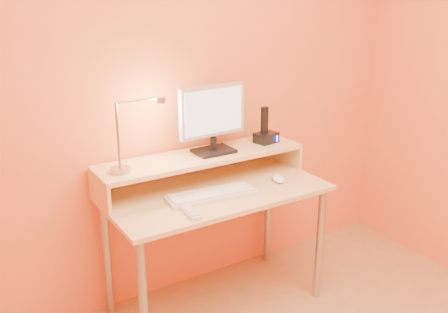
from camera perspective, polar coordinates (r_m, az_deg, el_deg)
wall_back at (r=2.78m, az=-4.43°, el=8.42°), size 3.00×0.04×2.50m
desk_leg_fl at (r=2.43m, az=-9.34°, el=-16.64°), size 0.04×0.04×0.69m
desk_leg_fr at (r=2.94m, az=11.05°, el=-9.97°), size 0.04×0.04×0.69m
desk_leg_bl at (r=2.83m, az=-13.39°, el=-11.42°), size 0.04×0.04×0.69m
desk_leg_br at (r=3.28m, az=5.12°, el=-6.56°), size 0.04×0.04×0.69m
desk_lower at (r=2.66m, az=-0.93°, el=-4.17°), size 1.20×0.60×0.02m
shelf_riser_left at (r=2.54m, az=-14.26°, el=-3.99°), size 0.02×0.30×0.14m
shelf_riser_right at (r=3.07m, az=7.08°, el=0.41°), size 0.02×0.30×0.14m
desk_shelf at (r=2.73m, az=-2.58°, el=-0.03°), size 1.20×0.30×0.02m
monitor_foot at (r=2.76m, az=-1.22°, el=0.66°), size 0.22×0.16×0.02m
monitor_neck at (r=2.75m, az=-1.22°, el=1.53°), size 0.04×0.04×0.07m
monitor_panel at (r=2.71m, az=-1.36°, el=5.33°), size 0.41×0.07×0.28m
monitor_back at (r=2.73m, az=-1.61°, el=5.43°), size 0.37×0.04×0.24m
monitor_screen at (r=2.69m, az=-1.16°, el=5.25°), size 0.37×0.03×0.24m
lamp_base at (r=2.51m, az=-11.93°, el=-1.54°), size 0.10×0.10×0.02m
lamp_post at (r=2.45m, az=-12.20°, el=2.36°), size 0.01×0.01×0.33m
lamp_arm at (r=2.45m, az=-9.82°, el=6.49°), size 0.24×0.01×0.01m
lamp_head at (r=2.50m, az=-7.26°, el=6.50°), size 0.04×0.04×0.03m
lamp_bulb at (r=2.51m, az=-7.24°, el=6.14°), size 0.03×0.03×0.00m
phone_dock at (r=2.95m, az=4.90°, el=2.20°), size 0.15×0.12×0.06m
phone_handset at (r=2.91m, az=4.72°, el=4.23°), size 0.04×0.03×0.16m
phone_led at (r=2.94m, az=6.20°, el=2.09°), size 0.01×0.00×0.04m
keyboard at (r=2.56m, az=-1.48°, el=-4.55°), size 0.48×0.20×0.02m
mouse at (r=2.79m, az=6.34°, el=-2.55°), size 0.10×0.13×0.04m
remote_control at (r=2.40m, az=-4.07°, el=-6.37°), size 0.07×0.20×0.02m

